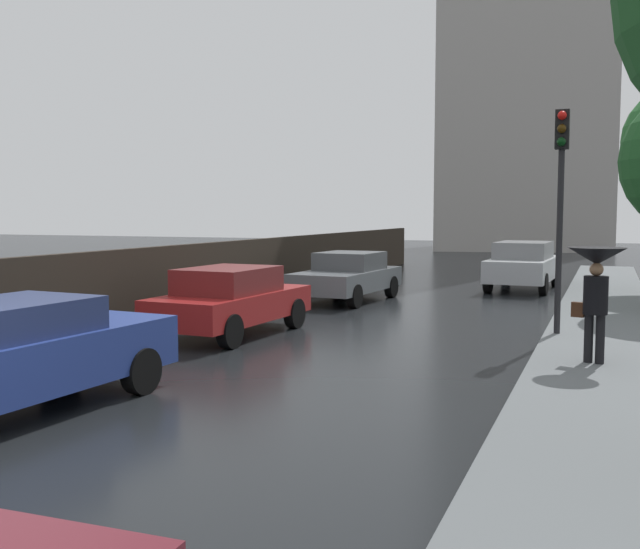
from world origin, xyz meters
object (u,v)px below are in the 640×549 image
pedestrian_with_umbrella_near (596,274)px  traffic_light (561,180)px  car_blue_near_kerb (14,355)px  car_red_far_lane (231,300)px  car_silver_behind_camera (524,264)px  car_grey_mid_road (348,276)px

pedestrian_with_umbrella_near → traffic_light: traffic_light is taller
car_blue_near_kerb → car_red_far_lane: bearing=-82.9°
car_blue_near_kerb → pedestrian_with_umbrella_near: 8.57m
traffic_light → car_blue_near_kerb: bearing=-126.4°
pedestrian_with_umbrella_near → car_red_far_lane: bearing=8.5°
car_blue_near_kerb → car_silver_behind_camera: size_ratio=0.99×
car_grey_mid_road → pedestrian_with_umbrella_near: pedestrian_with_umbrella_near is taller
pedestrian_with_umbrella_near → car_silver_behind_camera: bearing=-62.7°
car_grey_mid_road → car_silver_behind_camera: car_silver_behind_camera is taller
traffic_light → car_grey_mid_road: bearing=142.3°
car_blue_near_kerb → pedestrian_with_umbrella_near: pedestrian_with_umbrella_near is taller
pedestrian_with_umbrella_near → traffic_light: (-0.73, 2.77, 1.60)m
car_silver_behind_camera → traffic_light: bearing=-77.3°
car_red_far_lane → pedestrian_with_umbrella_near: (7.03, -0.97, 0.83)m
car_grey_mid_road → car_red_far_lane: (-0.27, -6.47, 0.02)m
car_blue_near_kerb → pedestrian_with_umbrella_near: bearing=-137.6°
car_red_far_lane → traffic_light: size_ratio=0.95×
car_red_far_lane → pedestrian_with_umbrella_near: 7.15m
car_blue_near_kerb → pedestrian_with_umbrella_near: size_ratio=2.51×
car_blue_near_kerb → car_red_far_lane: (-0.35, 6.27, -0.02)m
car_grey_mid_road → traffic_light: (6.03, -4.66, 2.45)m
car_silver_behind_camera → car_grey_mid_road: bearing=-127.7°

